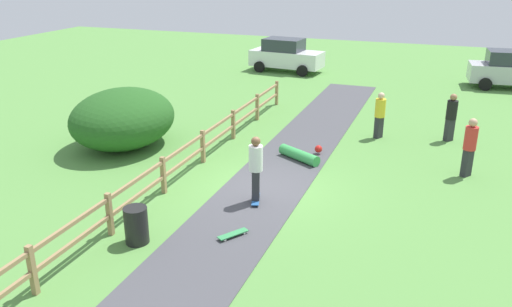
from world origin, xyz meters
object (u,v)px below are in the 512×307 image
object	(u,v)px
trash_bin	(136,225)
parked_car_white	(286,55)
skateboard_loose	(233,234)
skater_riding	(256,166)
bush_large	(123,118)
skater_fallen	(301,155)
bystander_red	(470,144)
bystander_yellow	(380,113)
bystander_black	(451,115)
parked_car_silver	(512,70)

from	to	relation	value
trash_bin	parked_car_white	distance (m)	20.46
skateboard_loose	parked_car_white	bearing A→B (deg)	103.68
skateboard_loose	skater_riding	bearing A→B (deg)	94.61
bush_large	skateboard_loose	world-z (taller)	bush_large
skater_riding	parked_car_white	bearing A→B (deg)	104.70
parked_car_white	bush_large	bearing A→B (deg)	-95.71
skater_fallen	bystander_red	world-z (taller)	bystander_red
skateboard_loose	parked_car_white	distance (m)	19.86
bush_large	skater_fallen	world-z (taller)	bush_large
bystander_yellow	trash_bin	bearing A→B (deg)	-113.45
trash_bin	bystander_red	size ratio (longest dim) A/B	0.49
bystander_black	parked_car_silver	distance (m)	10.28
bush_large	parked_car_silver	bearing A→B (deg)	47.01
bystander_black	parked_car_silver	size ratio (longest dim) A/B	0.41
bush_large	skater_fallen	xyz separation A→B (m)	(6.27, 0.84, -0.84)
skater_fallen	skateboard_loose	xyz separation A→B (m)	(-0.12, -5.53, -0.11)
bystander_yellow	parked_car_white	bearing A→B (deg)	123.38
trash_bin	skateboard_loose	size ratio (longest dim) A/B	1.15
bystander_yellow	bystander_red	distance (m)	4.14
trash_bin	bystander_red	world-z (taller)	bystander_red
skater_fallen	parked_car_silver	size ratio (longest dim) A/B	0.36
trash_bin	bystander_red	distance (m)	10.16
bush_large	bystander_yellow	size ratio (longest dim) A/B	2.37
trash_bin	skateboard_loose	bearing A→B (deg)	26.07
skateboard_loose	bystander_red	distance (m)	8.06
skateboard_loose	bystander_black	distance (m)	10.51
skater_fallen	parked_car_white	distance (m)	14.59
bystander_black	parked_car_silver	world-z (taller)	parked_car_silver
bystander_red	skater_riding	bearing A→B (deg)	-143.62
trash_bin	skater_riding	distance (m)	3.60
trash_bin	parked_car_white	xyz separation A→B (m)	(-2.65, 20.28, 0.51)
bystander_yellow	skater_fallen	bearing A→B (deg)	-122.58
bystander_black	parked_car_white	world-z (taller)	parked_car_white
bystander_red	skater_fallen	bearing A→B (deg)	-174.53
skater_riding	skateboard_loose	bearing A→B (deg)	-85.39
skater_fallen	skater_riding	bearing A→B (deg)	-94.60
skater_riding	bystander_yellow	size ratio (longest dim) A/B	1.09
bystander_yellow	parked_car_white	world-z (taller)	parked_car_white
skater_riding	parked_car_silver	distance (m)	18.85
skater_riding	parked_car_white	distance (m)	17.85
skateboard_loose	parked_car_white	size ratio (longest dim) A/B	0.18
skater_fallen	bystander_yellow	size ratio (longest dim) A/B	0.91
bush_large	bystander_black	distance (m)	11.80
skater_riding	bystander_yellow	bearing A→B (deg)	70.72
trash_bin	skater_riding	xyz separation A→B (m)	(1.88, 3.01, 0.63)
skater_riding	trash_bin	bearing A→B (deg)	-121.92
skater_riding	bystander_yellow	xyz separation A→B (m)	(2.37, 6.79, -0.12)
skateboard_loose	bystander_yellow	bearing A→B (deg)	75.90
bystander_red	parked_car_silver	world-z (taller)	parked_car_silver
bush_large	skater_fallen	bearing A→B (deg)	7.59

